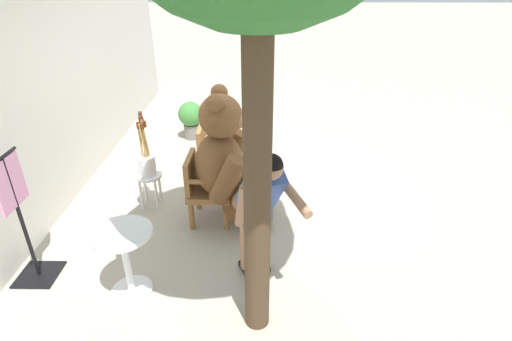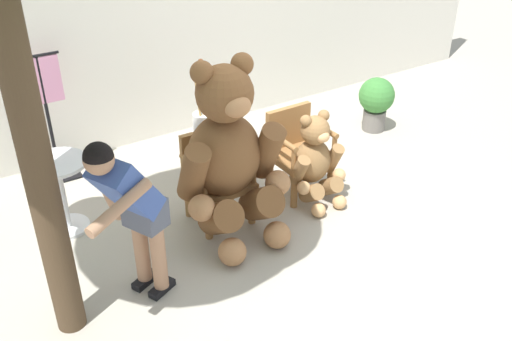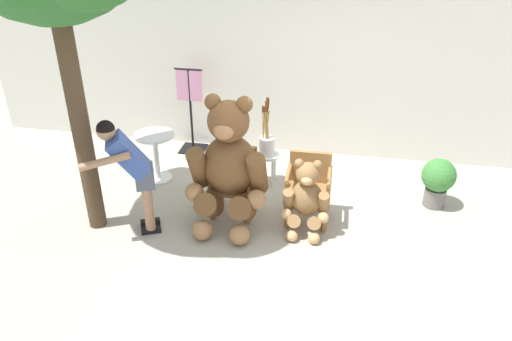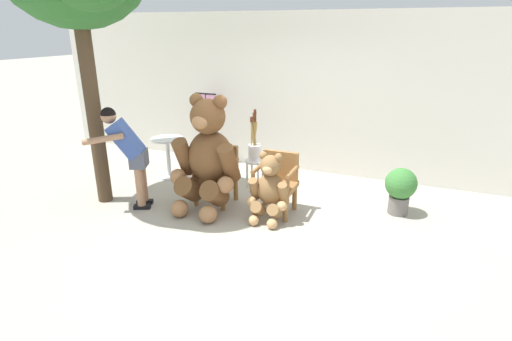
# 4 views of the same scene
# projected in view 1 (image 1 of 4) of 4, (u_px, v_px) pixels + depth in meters

# --- Properties ---
(ground_plane) EXTENTS (60.00, 60.00, 0.00)m
(ground_plane) POSITION_uv_depth(u_px,v_px,m) (244.00, 198.00, 5.47)
(ground_plane) COLOR #A8A091
(back_wall) EXTENTS (10.00, 0.16, 2.80)m
(back_wall) POSITION_uv_depth(u_px,v_px,m) (45.00, 99.00, 4.85)
(back_wall) COLOR silver
(back_wall) RESTS_ON ground
(wooden_chair_left) EXTENTS (0.57, 0.53, 0.86)m
(wooden_chair_left) POSITION_uv_depth(u_px,v_px,m) (205.00, 186.00, 4.84)
(wooden_chair_left) COLOR olive
(wooden_chair_left) RESTS_ON ground
(wooden_chair_right) EXTENTS (0.56, 0.53, 0.86)m
(wooden_chair_right) POSITION_uv_depth(u_px,v_px,m) (214.00, 153.00, 5.68)
(wooden_chair_right) COLOR olive
(wooden_chair_right) RESTS_ON ground
(teddy_bear_large) EXTENTS (1.00, 0.95, 1.67)m
(teddy_bear_large) POSITION_uv_depth(u_px,v_px,m) (227.00, 160.00, 4.67)
(teddy_bear_large) COLOR brown
(teddy_bear_large) RESTS_ON ground
(teddy_bear_small) EXTENTS (0.58, 0.54, 0.96)m
(teddy_bear_small) POSITION_uv_depth(u_px,v_px,m) (234.00, 153.00, 5.68)
(teddy_bear_small) COLOR olive
(teddy_bear_small) RESTS_ON ground
(person_visitor) EXTENTS (0.73, 0.69, 1.49)m
(person_visitor) POSITION_uv_depth(u_px,v_px,m) (260.00, 203.00, 3.69)
(person_visitor) COLOR black
(person_visitor) RESTS_ON ground
(white_stool) EXTENTS (0.34, 0.34, 0.46)m
(white_stool) POSITION_uv_depth(u_px,v_px,m) (149.00, 182.00, 5.16)
(white_stool) COLOR white
(white_stool) RESTS_ON ground
(brush_bucket) EXTENTS (0.22, 0.22, 0.85)m
(brush_bucket) POSITION_uv_depth(u_px,v_px,m) (146.00, 161.00, 5.02)
(brush_bucket) COLOR white
(brush_bucket) RESTS_ON white_stool
(round_side_table) EXTENTS (0.56, 0.56, 0.72)m
(round_side_table) POSITION_uv_depth(u_px,v_px,m) (126.00, 256.00, 3.72)
(round_side_table) COLOR silver
(round_side_table) RESTS_ON ground
(potted_plant) EXTENTS (0.44, 0.44, 0.68)m
(potted_plant) POSITION_uv_depth(u_px,v_px,m) (191.00, 117.00, 7.18)
(potted_plant) COLOR slate
(potted_plant) RESTS_ON ground
(clothing_display_stand) EXTENTS (0.44, 0.40, 1.36)m
(clothing_display_stand) POSITION_uv_depth(u_px,v_px,m) (21.00, 217.00, 3.80)
(clothing_display_stand) COLOR black
(clothing_display_stand) RESTS_ON ground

